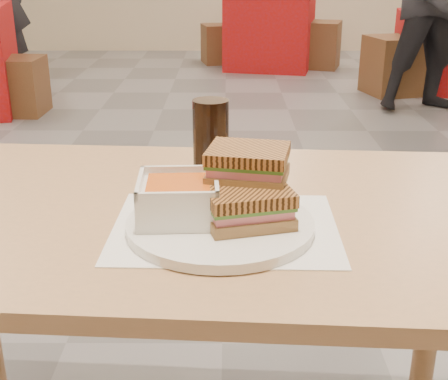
{
  "coord_description": "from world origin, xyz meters",
  "views": [
    {
      "loc": [
        0.01,
        -2.89,
        1.17
      ],
      "look_at": [
        0.01,
        -2.0,
        0.82
      ],
      "focal_mm": 48.85,
      "sensor_mm": 36.0,
      "label": 1
    }
  ],
  "objects_px": {
    "main_table": "(182,264)",
    "cola_glass": "(211,138)",
    "bg_table_1": "(441,51)",
    "bg_chair_1l": "(394,65)",
    "bg_chair_2l": "(220,44)",
    "bg_table_2": "(270,32)",
    "plate": "(220,225)",
    "bg_chair_0r": "(18,86)",
    "bg_chair_2r": "(318,45)",
    "soup_bowl": "(179,200)",
    "panini_lower": "(247,205)"
  },
  "relations": [
    {
      "from": "bg_chair_2l",
      "to": "main_table",
      "type": "bearing_deg",
      "value": -90.01
    },
    {
      "from": "soup_bowl",
      "to": "bg_table_1",
      "type": "relative_size",
      "value": 0.15
    },
    {
      "from": "plate",
      "to": "soup_bowl",
      "type": "distance_m",
      "value": 0.08
    },
    {
      "from": "panini_lower",
      "to": "plate",
      "type": "bearing_deg",
      "value": 173.21
    },
    {
      "from": "main_table",
      "to": "bg_chair_2r",
      "type": "relative_size",
      "value": 2.31
    },
    {
      "from": "soup_bowl",
      "to": "bg_chair_2r",
      "type": "xyz_separation_m",
      "value": [
        1.06,
        5.78,
        -0.55
      ]
    },
    {
      "from": "cola_glass",
      "to": "plate",
      "type": "bearing_deg",
      "value": -85.47
    },
    {
      "from": "bg_chair_2r",
      "to": "bg_chair_0r",
      "type": "bearing_deg",
      "value": -141.51
    },
    {
      "from": "bg_chair_1l",
      "to": "bg_chair_2r",
      "type": "bearing_deg",
      "value": 109.75
    },
    {
      "from": "cola_glass",
      "to": "bg_chair_2l",
      "type": "distance_m",
      "value": 5.85
    },
    {
      "from": "soup_bowl",
      "to": "bg_chair_1l",
      "type": "bearing_deg",
      "value": 71.02
    },
    {
      "from": "bg_table_2",
      "to": "bg_chair_1l",
      "type": "relative_size",
      "value": 1.91
    },
    {
      "from": "plate",
      "to": "bg_chair_0r",
      "type": "xyz_separation_m",
      "value": [
        -1.59,
        3.74,
        -0.55
      ]
    },
    {
      "from": "bg_chair_0r",
      "to": "bg_chair_1l",
      "type": "bearing_deg",
      "value": 13.49
    },
    {
      "from": "bg_table_2",
      "to": "bg_chair_2l",
      "type": "relative_size",
      "value": 2.28
    },
    {
      "from": "plate",
      "to": "cola_glass",
      "type": "height_order",
      "value": "cola_glass"
    },
    {
      "from": "bg_table_1",
      "to": "bg_table_2",
      "type": "distance_m",
      "value": 1.85
    },
    {
      "from": "main_table",
      "to": "bg_chair_2l",
      "type": "xyz_separation_m",
      "value": [
        0.0,
        5.98,
        -0.42
      ]
    },
    {
      "from": "panini_lower",
      "to": "bg_chair_2l",
      "type": "relative_size",
      "value": 0.34
    },
    {
      "from": "cola_glass",
      "to": "bg_chair_1l",
      "type": "height_order",
      "value": "cola_glass"
    },
    {
      "from": "cola_glass",
      "to": "bg_chair_2l",
      "type": "relative_size",
      "value": 0.34
    },
    {
      "from": "soup_bowl",
      "to": "bg_table_2",
      "type": "relative_size",
      "value": 0.13
    },
    {
      "from": "bg_chair_0r",
      "to": "main_table",
      "type": "bearing_deg",
      "value": -67.32
    },
    {
      "from": "bg_table_2",
      "to": "panini_lower",
      "type": "bearing_deg",
      "value": -94.24
    },
    {
      "from": "bg_chair_0r",
      "to": "bg_table_2",
      "type": "bearing_deg",
      "value": 44.83
    },
    {
      "from": "soup_bowl",
      "to": "panini_lower",
      "type": "xyz_separation_m",
      "value": [
        0.11,
        -0.02,
        -0.0
      ]
    },
    {
      "from": "bg_table_1",
      "to": "bg_chair_1l",
      "type": "xyz_separation_m",
      "value": [
        -0.46,
        -0.19,
        -0.09
      ]
    },
    {
      "from": "main_table",
      "to": "bg_table_2",
      "type": "bearing_deg",
      "value": 84.55
    },
    {
      "from": "bg_table_1",
      "to": "bg_chair_2r",
      "type": "bearing_deg",
      "value": 129.71
    },
    {
      "from": "cola_glass",
      "to": "bg_chair_2r",
      "type": "distance_m",
      "value": 5.65
    },
    {
      "from": "bg_chair_1l",
      "to": "bg_chair_2l",
      "type": "xyz_separation_m",
      "value": [
        -1.54,
        1.61,
        -0.03
      ]
    },
    {
      "from": "soup_bowl",
      "to": "bg_chair_2r",
      "type": "relative_size",
      "value": 0.25
    },
    {
      "from": "bg_chair_0r",
      "to": "bg_chair_1l",
      "type": "height_order",
      "value": "bg_chair_1l"
    },
    {
      "from": "bg_chair_0r",
      "to": "bg_chair_1l",
      "type": "relative_size",
      "value": 0.8
    },
    {
      "from": "bg_table_1",
      "to": "bg_chair_0r",
      "type": "distance_m",
      "value": 3.65
    },
    {
      "from": "bg_chair_0r",
      "to": "panini_lower",
      "type": "bearing_deg",
      "value": -66.42
    },
    {
      "from": "main_table",
      "to": "cola_glass",
      "type": "xyz_separation_m",
      "value": [
        0.05,
        0.17,
        0.19
      ]
    },
    {
      "from": "soup_bowl",
      "to": "bg_table_1",
      "type": "bearing_deg",
      "value": 66.74
    },
    {
      "from": "bg_table_2",
      "to": "bg_chair_1l",
      "type": "xyz_separation_m",
      "value": [
        1.0,
        -1.32,
        -0.13
      ]
    },
    {
      "from": "main_table",
      "to": "bg_table_1",
      "type": "distance_m",
      "value": 5.0
    },
    {
      "from": "main_table",
      "to": "bg_chair_0r",
      "type": "height_order",
      "value": "main_table"
    },
    {
      "from": "plate",
      "to": "soup_bowl",
      "type": "xyz_separation_m",
      "value": [
        -0.07,
        0.01,
        0.04
      ]
    },
    {
      "from": "soup_bowl",
      "to": "bg_table_1",
      "type": "xyz_separation_m",
      "value": [
        2.0,
        4.65,
        -0.46
      ]
    },
    {
      "from": "plate",
      "to": "bg_table_1",
      "type": "height_order",
      "value": "plate"
    },
    {
      "from": "cola_glass",
      "to": "bg_table_1",
      "type": "distance_m",
      "value": 4.84
    },
    {
      "from": "panini_lower",
      "to": "bg_chair_2r",
      "type": "bearing_deg",
      "value": 80.69
    },
    {
      "from": "plate",
      "to": "bg_chair_0r",
      "type": "height_order",
      "value": "plate"
    },
    {
      "from": "bg_table_1",
      "to": "main_table",
      "type": "bearing_deg",
      "value": -113.69
    },
    {
      "from": "main_table",
      "to": "bg_table_2",
      "type": "xyz_separation_m",
      "value": [
        0.54,
        5.69,
        -0.25
      ]
    },
    {
      "from": "bg_chair_0r",
      "to": "bg_chair_2r",
      "type": "distance_m",
      "value": 3.3
    }
  ]
}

